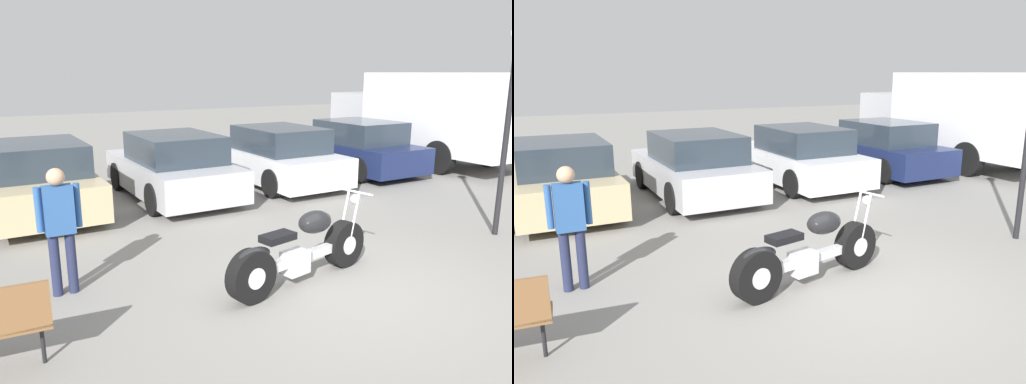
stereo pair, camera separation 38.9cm
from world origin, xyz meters
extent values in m
plane|color=gray|center=(0.00, 0.00, 0.00)|extent=(60.00, 60.00, 0.00)
cylinder|color=black|center=(0.49, 0.66, 0.32)|extent=(0.68, 0.32, 0.65)
cylinder|color=silver|center=(0.49, 0.66, 0.32)|extent=(0.30, 0.27, 0.26)
cylinder|color=black|center=(-1.20, 0.32, 0.32)|extent=(0.68, 0.32, 0.65)
cylinder|color=silver|center=(-1.20, 0.32, 0.32)|extent=(0.30, 0.27, 0.26)
cube|color=silver|center=(-0.35, 0.49, 0.34)|extent=(1.32, 0.37, 0.12)
cube|color=silver|center=(-0.47, 0.47, 0.31)|extent=(0.38, 0.30, 0.30)
ellipsoid|color=black|center=(-0.12, 0.54, 0.77)|extent=(0.58, 0.44, 0.29)
cube|color=black|center=(-0.78, 0.41, 0.71)|extent=(0.48, 0.32, 0.09)
ellipsoid|color=black|center=(-1.15, 0.33, 0.57)|extent=(0.51, 0.29, 0.20)
cylinder|color=silver|center=(0.60, 0.59, 0.69)|extent=(0.22, 0.08, 0.74)
cylinder|color=silver|center=(0.56, 0.77, 0.69)|extent=(0.22, 0.08, 0.74)
cylinder|color=silver|center=(0.67, 0.70, 1.05)|extent=(0.15, 0.61, 0.03)
sphere|color=silver|center=(0.71, 0.70, 0.93)|extent=(0.15, 0.15, 0.15)
cylinder|color=silver|center=(-0.74, 0.56, 0.21)|extent=(1.31, 0.34, 0.08)
cube|color=#C6B284|center=(-2.81, 5.82, 0.50)|extent=(1.81, 4.06, 0.66)
cube|color=#28333D|center=(-2.81, 5.58, 1.12)|extent=(1.59, 2.11, 0.58)
cylinder|color=black|center=(-1.96, 7.08, 0.32)|extent=(0.20, 0.64, 0.64)
cylinder|color=black|center=(-1.96, 4.57, 0.32)|extent=(0.20, 0.64, 0.64)
cube|color=#BCBCC1|center=(-0.12, 5.71, 0.50)|extent=(1.81, 4.06, 0.66)
cube|color=#28333D|center=(-0.12, 5.46, 1.12)|extent=(1.59, 2.11, 0.58)
cylinder|color=black|center=(-0.97, 6.96, 0.32)|extent=(0.20, 0.64, 0.64)
cylinder|color=black|center=(0.72, 6.96, 0.32)|extent=(0.20, 0.64, 0.64)
cylinder|color=black|center=(-0.97, 4.45, 0.32)|extent=(0.20, 0.64, 0.64)
cylinder|color=black|center=(0.72, 4.45, 0.32)|extent=(0.20, 0.64, 0.64)
cube|color=white|center=(2.56, 5.76, 0.50)|extent=(1.81, 4.06, 0.66)
cube|color=#28333D|center=(2.56, 5.52, 1.12)|extent=(1.59, 2.11, 0.58)
cylinder|color=black|center=(1.72, 7.02, 0.32)|extent=(0.20, 0.64, 0.64)
cylinder|color=black|center=(3.41, 7.02, 0.32)|extent=(0.20, 0.64, 0.64)
cylinder|color=black|center=(1.72, 4.50, 0.32)|extent=(0.20, 0.64, 0.64)
cylinder|color=black|center=(3.41, 4.50, 0.32)|extent=(0.20, 0.64, 0.64)
cube|color=#19234C|center=(5.25, 5.95, 0.50)|extent=(1.81, 4.06, 0.66)
cube|color=#28333D|center=(5.25, 5.71, 1.12)|extent=(1.59, 2.11, 0.58)
cylinder|color=black|center=(4.40, 7.21, 0.32)|extent=(0.20, 0.64, 0.64)
cylinder|color=black|center=(6.10, 7.21, 0.32)|extent=(0.20, 0.64, 0.64)
cylinder|color=black|center=(4.40, 4.69, 0.32)|extent=(0.20, 0.64, 0.64)
cylinder|color=black|center=(6.10, 4.69, 0.32)|extent=(0.20, 0.64, 0.64)
cube|color=silver|center=(8.04, 5.15, 1.57)|extent=(2.29, 4.62, 2.19)
cube|color=#B2B2B7|center=(8.04, 8.27, 1.24)|extent=(2.19, 1.62, 1.53)
cylinder|color=black|center=(6.97, 8.27, 0.45)|extent=(0.24, 0.90, 0.90)
cylinder|color=black|center=(9.10, 8.27, 0.45)|extent=(0.24, 0.90, 0.90)
cylinder|color=black|center=(6.97, 4.46, 0.45)|extent=(0.24, 0.90, 0.90)
cylinder|color=black|center=(9.10, 4.46, 0.45)|extent=(0.24, 0.90, 0.90)
cylinder|color=black|center=(-3.53, 0.19, 0.23)|extent=(0.04, 0.04, 0.45)
cylinder|color=black|center=(3.63, 0.45, 1.59)|extent=(0.09, 0.09, 3.18)
cylinder|color=#232847|center=(-3.17, 1.68, 0.39)|extent=(0.12, 0.12, 0.78)
cylinder|color=#232847|center=(-2.98, 1.68, 0.39)|extent=(0.12, 0.12, 0.78)
cube|color=#2D5999|center=(-3.07, 1.68, 1.08)|extent=(0.34, 0.20, 0.59)
cylinder|color=#2D5999|center=(-3.29, 1.68, 1.11)|extent=(0.08, 0.08, 0.54)
cylinder|color=#2D5999|center=(-2.85, 1.68, 1.11)|extent=(0.08, 0.08, 0.54)
sphere|color=tan|center=(-3.07, 1.68, 1.48)|extent=(0.21, 0.21, 0.21)
camera|label=1|loc=(-3.93, -4.45, 2.67)|focal=35.00mm
camera|label=2|loc=(-3.58, -4.64, 2.67)|focal=35.00mm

